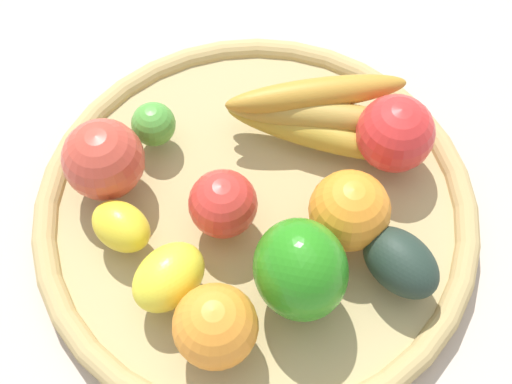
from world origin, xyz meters
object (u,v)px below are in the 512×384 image
(orange_0, at_px, (349,211))
(orange_1, at_px, (215,326))
(banana_bunch, at_px, (315,114))
(lime_0, at_px, (154,124))
(avocado, at_px, (401,262))
(apple_2, at_px, (103,160))
(lemon_1, at_px, (169,277))
(apple_1, at_px, (226,207))
(lemon_0, at_px, (121,226))
(apple_0, at_px, (395,133))
(bell_pepper, at_px, (300,270))

(orange_0, xyz_separation_m, orange_1, (-0.03, 0.16, -0.00))
(banana_bunch, xyz_separation_m, lime_0, (0.08, 0.14, -0.01))
(avocado, height_order, lime_0, avocado)
(apple_2, distance_m, orange_1, 0.20)
(banana_bunch, relative_size, orange_1, 2.49)
(orange_0, xyz_separation_m, lime_0, (0.19, 0.10, -0.02))
(banana_bunch, distance_m, lime_0, 0.16)
(orange_0, bearing_deg, lemon_1, 77.27)
(banana_bunch, distance_m, apple_1, 0.14)
(lemon_0, bearing_deg, orange_0, -121.04)
(orange_0, bearing_deg, banana_bunch, -20.76)
(banana_bunch, relative_size, lemon_0, 3.02)
(apple_0, distance_m, apple_1, 0.18)
(banana_bunch, distance_m, avocado, 0.18)
(avocado, relative_size, lemon_1, 1.08)
(apple_0, bearing_deg, orange_0, 116.25)
(apple_0, xyz_separation_m, avocado, (-0.11, 0.08, -0.01))
(orange_0, distance_m, apple_1, 0.11)
(lemon_1, height_order, orange_1, orange_1)
(avocado, bearing_deg, orange_0, 10.06)
(bell_pepper, bearing_deg, lime_0, -167.55)
(apple_0, bearing_deg, avocado, 143.91)
(avocado, bearing_deg, lemon_1, 60.73)
(banana_bunch, distance_m, apple_2, 0.21)
(lemon_0, bearing_deg, banana_bunch, -89.54)
(apple_0, bearing_deg, lemon_0, 76.49)
(avocado, xyz_separation_m, lemon_1, (0.10, 0.18, 0.00))
(lime_0, height_order, orange_1, orange_1)
(lime_0, relative_size, orange_1, 0.62)
(bell_pepper, bearing_deg, avocado, 74.06)
(apple_0, relative_size, orange_0, 1.02)
(apple_2, bearing_deg, apple_1, -145.67)
(lemon_0, relative_size, lime_0, 1.33)
(bell_pepper, relative_size, lemon_0, 1.66)
(lime_0, bearing_deg, avocado, -156.84)
(orange_0, height_order, lime_0, orange_0)
(apple_1, bearing_deg, bell_pepper, -170.16)
(apple_0, distance_m, orange_1, 0.26)
(orange_1, xyz_separation_m, apple_1, (0.09, -0.07, -0.00))
(avocado, relative_size, orange_1, 1.07)
(banana_bunch, distance_m, lemon_1, 0.22)
(apple_0, bearing_deg, orange_1, 105.69)
(lime_0, height_order, apple_1, apple_1)
(avocado, xyz_separation_m, orange_1, (0.04, 0.17, 0.01))
(lime_0, relative_size, apple_1, 0.69)
(apple_0, bearing_deg, bell_pepper, 113.54)
(lemon_0, relative_size, orange_1, 0.82)
(lemon_1, relative_size, lime_0, 1.60)
(apple_2, bearing_deg, orange_1, -179.08)
(bell_pepper, bearing_deg, banana_bunch, 146.06)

